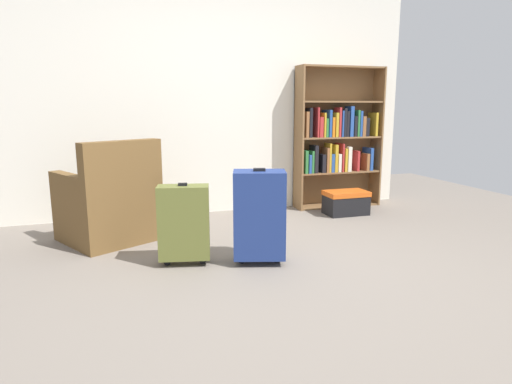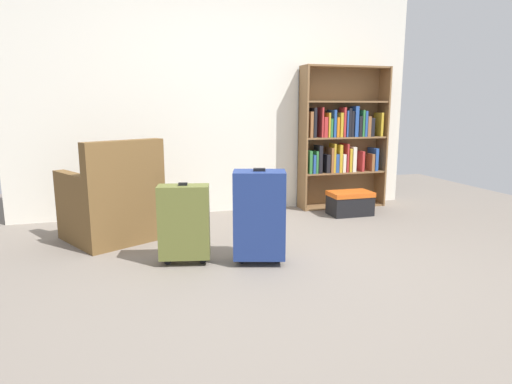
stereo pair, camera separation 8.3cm
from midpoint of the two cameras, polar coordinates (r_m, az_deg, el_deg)
The scene contains 8 objects.
ground_plane at distance 3.10m, azimuth 4.73°, elevation -11.22°, with size 7.84×7.84×0.00m, color slate.
back_wall at distance 4.94m, azimuth -4.07°, elevation 12.47°, with size 4.48×0.10×2.60m, color silver.
bookshelf at distance 5.25m, azimuth 11.42°, elevation 6.76°, with size 1.03×0.26×1.62m.
armchair at distance 4.08m, azimuth -17.54°, elevation -1.60°, with size 0.95×0.95×0.90m.
mug at distance 4.12m, azimuth -10.00°, elevation -4.99°, with size 0.12×0.08×0.10m.
storage_box at distance 4.94m, azimuth 12.58°, elevation -1.34°, with size 0.46×0.29×0.26m.
suitcase_navy_blue at distance 3.29m, azimuth 1.15°, elevation -2.96°, with size 0.44×0.34×0.73m.
suitcase_olive at distance 3.32m, azimuth -8.61°, elevation -3.88°, with size 0.41×0.25×0.62m.
Camera 2 is at (-0.99, -2.69, 1.17)m, focal length 30.81 mm.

